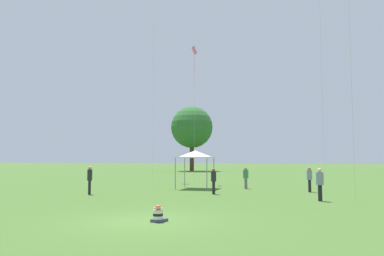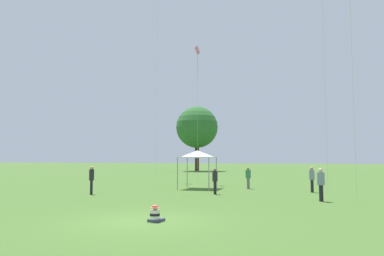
{
  "view_description": "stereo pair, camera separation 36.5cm",
  "coord_description": "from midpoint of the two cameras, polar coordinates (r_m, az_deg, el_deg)",
  "views": [
    {
      "loc": [
        5.01,
        -12.45,
        2.2
      ],
      "look_at": [
        0.14,
        5.77,
        3.73
      ],
      "focal_mm": 35.0,
      "sensor_mm": 36.0,
      "label": 1
    },
    {
      "loc": [
        5.36,
        -12.35,
        2.2
      ],
      "look_at": [
        0.14,
        5.77,
        3.73
      ],
      "focal_mm": 35.0,
      "sensor_mm": 36.0,
      "label": 2
    }
  ],
  "objects": [
    {
      "name": "ground_plane",
      "position": [
        13.62,
        -6.74,
        -13.91
      ],
      "size": [
        300.0,
        300.0,
        0.0
      ],
      "primitive_type": "plane",
      "color": "#426628"
    },
    {
      "name": "seated_toddler",
      "position": [
        13.38,
        -4.82,
        -13.09
      ],
      "size": [
        0.52,
        0.59,
        0.58
      ],
      "rotation": [
        0.0,
        0.0,
        -0.2
      ],
      "color": "#383D56",
      "rests_on": "ground"
    },
    {
      "name": "person_standing_0",
      "position": [
        20.56,
        19.53,
        -7.72
      ],
      "size": [
        0.52,
        0.52,
        1.7
      ],
      "rotation": [
        0.0,
        0.0,
        2.11
      ],
      "color": "black",
      "rests_on": "ground"
    },
    {
      "name": "person_standing_1",
      "position": [
        27.69,
        8.94,
        -7.25
      ],
      "size": [
        0.51,
        0.51,
        1.56
      ],
      "rotation": [
        0.0,
        0.0,
        2.7
      ],
      "color": "slate",
      "rests_on": "ground"
    },
    {
      "name": "person_standing_2",
      "position": [
        25.75,
        18.19,
        -7.14
      ],
      "size": [
        0.37,
        0.37,
        1.64
      ],
      "rotation": [
        0.0,
        0.0,
        0.08
      ],
      "color": "black",
      "rests_on": "ground"
    },
    {
      "name": "person_standing_3",
      "position": [
        23.26,
        3.97,
        -7.7
      ],
      "size": [
        0.46,
        0.46,
        1.6
      ],
      "rotation": [
        0.0,
        0.0,
        5.42
      ],
      "color": "black",
      "rests_on": "ground"
    },
    {
      "name": "person_standing_4",
      "position": [
        23.93,
        -14.63,
        -7.24
      ],
      "size": [
        0.42,
        0.42,
        1.73
      ],
      "rotation": [
        0.0,
        0.0,
        5.36
      ],
      "color": "black",
      "rests_on": "ground"
    },
    {
      "name": "canopy_tent",
      "position": [
        27.47,
        1.22,
        -4.06
      ],
      "size": [
        2.59,
        2.59,
        2.77
      ],
      "rotation": [
        0.0,
        0.0,
        -0.01
      ],
      "color": "white",
      "rests_on": "ground"
    },
    {
      "name": "kite_2",
      "position": [
        34.87,
        1.13,
        10.5
      ],
      "size": [
        0.65,
        0.77,
        12.44
      ],
      "rotation": [
        0.0,
        0.0,
        1.36
      ],
      "color": "pink",
      "rests_on": "ground"
    },
    {
      "name": "distant_tree_0",
      "position": [
        65.57,
        0.92,
        0.1
      ],
      "size": [
        7.3,
        7.3,
        11.32
      ],
      "color": "#473323",
      "rests_on": "ground"
    }
  ]
}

